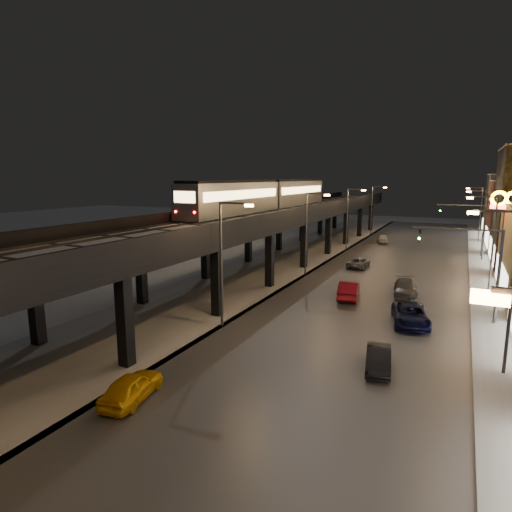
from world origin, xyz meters
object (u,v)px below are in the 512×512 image
at_px(car_onc_dark, 411,316).
at_px(car_taxi, 132,388).
at_px(subway_train, 268,194).
at_px(car_onc_white, 405,288).
at_px(car_mid_silver, 359,263).
at_px(car_near_white, 349,290).
at_px(car_far_white, 382,239).
at_px(car_onc_silver, 378,360).

bearing_deg(car_onc_dark, car_taxi, -134.47).
height_order(subway_train, car_onc_white, subway_train).
bearing_deg(car_mid_silver, car_near_white, 99.62).
height_order(subway_train, car_taxi, subway_train).
height_order(car_far_white, car_onc_white, car_far_white).
xyz_separation_m(car_mid_silver, car_onc_dark, (7.86, -18.51, 0.10)).
xyz_separation_m(car_taxi, car_mid_silver, (2.99, 35.59, -0.04)).
relative_size(car_taxi, car_far_white, 0.95).
xyz_separation_m(car_taxi, car_far_white, (2.21, 56.71, 0.04)).
height_order(car_near_white, car_onc_dark, car_near_white).
bearing_deg(car_onc_silver, subway_train, 115.33).
xyz_separation_m(car_far_white, car_onc_silver, (7.88, -48.15, -0.08)).
bearing_deg(car_onc_dark, car_onc_white, 87.27).
bearing_deg(car_mid_silver, car_far_white, -87.19).
distance_m(car_mid_silver, car_far_white, 21.13).
bearing_deg(subway_train, car_mid_silver, -2.86).
xyz_separation_m(car_taxi, car_onc_white, (9.52, 25.16, 0.03)).
relative_size(car_onc_silver, car_onc_dark, 0.73).
distance_m(car_taxi, car_far_white, 56.75).
height_order(subway_train, car_near_white, subway_train).
relative_size(car_taxi, car_onc_dark, 0.75).
xyz_separation_m(car_taxi, car_near_white, (5.12, 21.97, 0.10)).
xyz_separation_m(car_far_white, car_onc_dark, (8.64, -39.63, 0.02)).
bearing_deg(car_near_white, car_taxi, 67.63).
height_order(car_near_white, car_onc_silver, car_near_white).
bearing_deg(car_onc_dark, car_mid_silver, 100.97).
relative_size(car_mid_silver, car_far_white, 1.09).
distance_m(subway_train, car_taxi, 38.14).
xyz_separation_m(subway_train, car_onc_silver, (19.23, -27.64, -7.83)).
bearing_deg(car_taxi, car_onc_dark, -132.19).
xyz_separation_m(car_onc_dark, car_onc_white, (-1.32, 8.08, -0.03)).
relative_size(car_onc_dark, car_onc_white, 1.08).
bearing_deg(car_far_white, car_near_white, 81.71).
distance_m(car_far_white, car_onc_dark, 40.56).
height_order(car_onc_dark, car_onc_white, car_onc_dark).
distance_m(subway_train, car_onc_dark, 28.73).
bearing_deg(car_mid_silver, car_onc_dark, 113.71).
bearing_deg(car_near_white, car_onc_silver, 101.05).
height_order(car_taxi, car_onc_white, car_onc_white).
xyz_separation_m(car_onc_silver, car_onc_dark, (0.77, 8.52, 0.10)).
bearing_deg(car_mid_silver, car_onc_silver, 105.41).
height_order(car_onc_silver, car_onc_dark, car_onc_dark).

